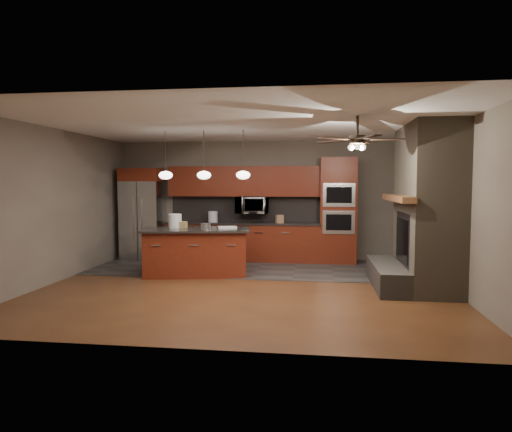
% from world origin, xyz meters
% --- Properties ---
extents(ground, '(7.00, 7.00, 0.00)m').
position_xyz_m(ground, '(0.00, 0.00, 0.00)').
color(ground, brown).
rests_on(ground, ground).
extents(ceiling, '(7.00, 6.00, 0.02)m').
position_xyz_m(ceiling, '(0.00, 0.00, 2.80)').
color(ceiling, white).
rests_on(ceiling, back_wall).
extents(back_wall, '(7.00, 0.02, 2.80)m').
position_xyz_m(back_wall, '(0.00, 3.00, 1.40)').
color(back_wall, '#6E6558').
rests_on(back_wall, ground).
extents(right_wall, '(0.02, 6.00, 2.80)m').
position_xyz_m(right_wall, '(3.50, 0.00, 1.40)').
color(right_wall, '#6E6558').
rests_on(right_wall, ground).
extents(left_wall, '(0.02, 6.00, 2.80)m').
position_xyz_m(left_wall, '(-3.50, 0.00, 1.40)').
color(left_wall, '#6E6558').
rests_on(left_wall, ground).
extents(slate_tile_patch, '(7.00, 2.40, 0.01)m').
position_xyz_m(slate_tile_patch, '(0.00, 1.80, 0.01)').
color(slate_tile_patch, '#393634').
rests_on(slate_tile_patch, ground).
extents(fireplace_column, '(1.30, 2.10, 2.80)m').
position_xyz_m(fireplace_column, '(3.04, 0.40, 1.30)').
color(fireplace_column, brown).
rests_on(fireplace_column, ground).
extents(back_cabinetry, '(3.59, 0.64, 2.20)m').
position_xyz_m(back_cabinetry, '(-0.48, 2.74, 0.89)').
color(back_cabinetry, maroon).
rests_on(back_cabinetry, ground).
extents(oven_tower, '(0.80, 0.63, 2.38)m').
position_xyz_m(oven_tower, '(1.70, 2.69, 1.19)').
color(oven_tower, maroon).
rests_on(oven_tower, ground).
extents(microwave, '(0.73, 0.41, 0.50)m').
position_xyz_m(microwave, '(-0.27, 2.75, 1.30)').
color(microwave, silver).
rests_on(microwave, back_cabinetry).
extents(refrigerator, '(0.93, 0.75, 2.15)m').
position_xyz_m(refrigerator, '(-2.87, 2.62, 1.08)').
color(refrigerator, silver).
rests_on(refrigerator, ground).
extents(kitchen_island, '(2.22, 1.29, 0.92)m').
position_xyz_m(kitchen_island, '(-1.12, 0.90, 0.47)').
color(kitchen_island, maroon).
rests_on(kitchen_island, ground).
extents(white_bucket, '(0.31, 0.31, 0.28)m').
position_xyz_m(white_bucket, '(-1.57, 0.99, 1.06)').
color(white_bucket, silver).
rests_on(white_bucket, kitchen_island).
extents(paint_can, '(0.22, 0.22, 0.12)m').
position_xyz_m(paint_can, '(-0.89, 0.75, 0.98)').
color(paint_can, '#AAAAAF').
rests_on(paint_can, kitchen_island).
extents(paint_tray, '(0.41, 0.34, 0.04)m').
position_xyz_m(paint_tray, '(-0.53, 1.08, 0.94)').
color(paint_tray, silver).
rests_on(paint_tray, kitchen_island).
extents(cardboard_box, '(0.21, 0.16, 0.13)m').
position_xyz_m(cardboard_box, '(-1.44, 0.98, 0.98)').
color(cardboard_box, '#987D4E').
rests_on(cardboard_box, kitchen_island).
extents(counter_bucket, '(0.29, 0.29, 0.25)m').
position_xyz_m(counter_bucket, '(-1.20, 2.70, 1.03)').
color(counter_bucket, silver).
rests_on(counter_bucket, back_cabinetry).
extents(counter_box, '(0.20, 0.18, 0.18)m').
position_xyz_m(counter_box, '(0.38, 2.65, 0.99)').
color(counter_box, '#A17553').
rests_on(counter_box, back_cabinetry).
extents(pendant_left, '(0.26, 0.26, 0.92)m').
position_xyz_m(pendant_left, '(-1.65, 0.70, 1.96)').
color(pendant_left, black).
rests_on(pendant_left, ceiling).
extents(pendant_center, '(0.26, 0.26, 0.92)m').
position_xyz_m(pendant_center, '(-0.90, 0.70, 1.96)').
color(pendant_center, black).
rests_on(pendant_center, ceiling).
extents(pendant_right, '(0.26, 0.26, 0.92)m').
position_xyz_m(pendant_right, '(-0.15, 0.70, 1.96)').
color(pendant_right, black).
rests_on(pendant_right, ceiling).
extents(ceiling_fan, '(1.27, 1.33, 0.41)m').
position_xyz_m(ceiling_fan, '(1.80, -0.80, 2.46)').
color(ceiling_fan, black).
rests_on(ceiling_fan, ceiling).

